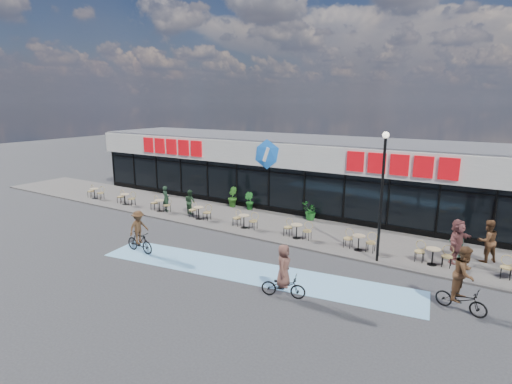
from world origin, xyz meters
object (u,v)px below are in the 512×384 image
pedestrian_c (487,241)px  cyclist_b (463,284)px  lamp_post (382,187)px  patron_right (190,202)px  potted_plant_left (232,197)px  patron_left (166,199)px  bistro_set_0 (95,192)px  potted_plant_mid (249,201)px  pedestrian_b (457,241)px  cyclist_a (283,277)px  pedestrian_a (457,240)px  potted_plant_right (310,211)px

pedestrian_c → cyclist_b: size_ratio=0.81×
lamp_post → patron_right: 12.48m
potted_plant_left → patron_left: (-3.01, -3.13, 0.15)m
bistro_set_0 → potted_plant_mid: 11.67m
pedestrian_b → potted_plant_mid: bearing=93.7°
potted_plant_mid → cyclist_a: bearing=-51.1°
patron_left → cyclist_a: size_ratio=0.81×
patron_left → patron_right: bearing=-147.0°
bistro_set_0 → pedestrian_a: bearing=3.4°
cyclist_b → potted_plant_left: bearing=154.2°
pedestrian_a → patron_left: bearing=-110.0°
lamp_post → potted_plant_right: (-5.13, 4.16, -2.82)m
lamp_post → potted_plant_mid: lamp_post is taller
patron_right → pedestrian_b: 15.09m
pedestrian_a → cyclist_b: cyclist_b is taller
lamp_post → bistro_set_0: bearing=177.5°
bistro_set_0 → cyclist_a: bearing=-17.6°
cyclist_a → patron_left: bearing=152.6°
lamp_post → potted_plant_left: 11.98m
potted_plant_mid → pedestrian_a: size_ratio=0.71×
lamp_post → pedestrian_c: lamp_post is taller
patron_left → cyclist_a: cyclist_a is taller
bistro_set_0 → patron_right: 8.60m
lamp_post → cyclist_a: (-2.05, -5.01, -2.67)m
patron_left → bistro_set_0: bearing=24.3°
cyclist_b → lamp_post: bearing=142.7°
potted_plant_right → pedestrian_b: 8.48m
lamp_post → bistro_set_0: lamp_post is taller
lamp_post → pedestrian_b: lamp_post is taller
bistro_set_0 → pedestrian_c: 24.83m
lamp_post → pedestrian_c: (4.08, 2.48, -2.40)m
pedestrian_b → patron_right: bearing=106.2°
lamp_post → patron_right: (-12.13, 1.45, -2.59)m
pedestrian_b → bistro_set_0: bearing=107.2°
potted_plant_left → patron_left: 4.34m
potted_plant_right → cyclist_b: cyclist_b is taller
patron_right → potted_plant_left: bearing=-100.2°
patron_left → cyclist_b: 17.88m
bistro_set_0 → potted_plant_right: potted_plant_right is taller
potted_plant_right → patron_right: size_ratio=0.69×
pedestrian_a → patron_right: bearing=-110.8°
potted_plant_right → pedestrian_a: pedestrian_a is taller
potted_plant_mid → pedestrian_b: (12.48, -2.60, 0.42)m
pedestrian_b → patron_left: bearing=107.2°
pedestrian_c → cyclist_a: size_ratio=0.94×
lamp_post → potted_plant_left: size_ratio=4.27×
pedestrian_c → potted_plant_left: bearing=-47.0°
potted_plant_right → cyclist_b: (8.71, -6.89, 0.37)m
potted_plant_left → cyclist_b: cyclist_b is taller
patron_left → potted_plant_mid: bearing=-121.9°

